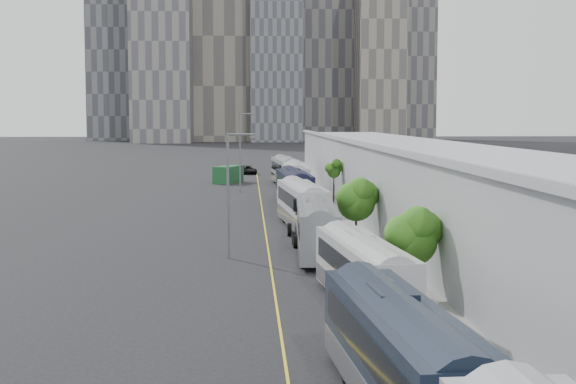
{
  "coord_description": "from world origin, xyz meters",
  "views": [
    {
      "loc": [
        -2.85,
        -4.83,
        9.24
      ],
      "look_at": [
        0.48,
        62.65,
        3.0
      ],
      "focal_mm": 50.0,
      "sensor_mm": 36.0,
      "label": 1
    }
  ],
  "objects": [
    {
      "name": "street_lamp_near",
      "position": [
        -4.01,
        47.64,
        4.82
      ],
      "size": [
        2.04,
        0.22,
        8.29
      ],
      "color": "#59595E",
      "rests_on": "ground"
    },
    {
      "name": "tree_3",
      "position": [
        6.1,
        78.84,
        3.77
      ],
      "size": [
        1.39,
        1.39,
        4.55
      ],
      "color": "black",
      "rests_on": "ground"
    },
    {
      "name": "skyline",
      "position": [
        -2.9,
        324.16,
        50.85
      ],
      "size": [
        145.0,
        64.0,
        120.0
      ],
      "color": "slate",
      "rests_on": "ground"
    },
    {
      "name": "lane_line",
      "position": [
        -1.5,
        55.0,
        0.01
      ],
      "size": [
        0.12,
        160.0,
        0.02
      ],
      "primitive_type": "cube",
      "color": "gold",
      "rests_on": "ground"
    },
    {
      "name": "bus_2",
      "position": [
        2.69,
        33.33,
        1.48
      ],
      "size": [
        3.61,
        12.22,
        3.52
      ],
      "rotation": [
        0.0,
        0.0,
        0.1
      ],
      "color": "#B6B6B8",
      "rests_on": "ground"
    },
    {
      "name": "bus_6",
      "position": [
        2.74,
        89.46,
        1.69
      ],
      "size": [
        3.05,
        13.71,
        3.99
      ],
      "rotation": [
        0.0,
        0.0,
        -0.02
      ],
      "color": "silver",
      "rests_on": "ground"
    },
    {
      "name": "bus_5",
      "position": [
        1.84,
        77.28,
        1.67
      ],
      "size": [
        3.31,
        13.64,
        3.96
      ],
      "rotation": [
        0.0,
        0.0,
        0.04
      ],
      "color": "black",
      "rests_on": "ground"
    },
    {
      "name": "bus_3",
      "position": [
        1.71,
        48.45,
        1.55
      ],
      "size": [
        3.11,
        12.67,
        3.67
      ],
      "rotation": [
        0.0,
        0.0,
        -0.05
      ],
      "color": "slate",
      "rests_on": "ground"
    },
    {
      "name": "bus_7",
      "position": [
        2.28,
        105.53,
        1.66
      ],
      "size": [
        3.7,
        13.61,
        3.93
      ],
      "rotation": [
        0.0,
        0.0,
        0.07
      ],
      "color": "gray",
      "rests_on": "ground"
    },
    {
      "name": "bus_4",
      "position": [
        1.67,
        62.28,
        1.65
      ],
      "size": [
        3.76,
        13.55,
        3.91
      ],
      "rotation": [
        0.0,
        0.0,
        0.08
      ],
      "color": "silver",
      "rests_on": "ground"
    },
    {
      "name": "depot",
      "position": [
        12.99,
        55.0,
        3.51
      ],
      "size": [
        12.45,
        160.4,
        7.2
      ],
      "color": "gray",
      "rests_on": "ground"
    },
    {
      "name": "shipping_container",
      "position": [
        -5.74,
        109.76,
        1.21
      ],
      "size": [
        4.39,
        6.31,
        2.42
      ],
      "primitive_type": "cube",
      "rotation": [
        0.0,
        0.0,
        -0.37
      ],
      "color": "#144320",
      "rests_on": "ground"
    },
    {
      "name": "bus_1",
      "position": [
        1.81,
        19.17,
        1.57
      ],
      "size": [
        3.52,
        12.85,
        3.71
      ],
      "rotation": [
        0.0,
        0.0,
        0.08
      ],
      "color": "black",
      "rests_on": "ground"
    },
    {
      "name": "suv",
      "position": [
        -3.0,
        127.74,
        0.7
      ],
      "size": [
        3.44,
        5.42,
        1.39
      ],
      "primitive_type": "imported",
      "rotation": [
        0.0,
        0.0,
        0.24
      ],
      "color": "black",
      "rests_on": "ground"
    },
    {
      "name": "sidewalk",
      "position": [
        9.0,
        55.0,
        0.06
      ],
      "size": [
        10.0,
        170.0,
        0.12
      ],
      "primitive_type": "cube",
      "color": "gray",
      "rests_on": "ground"
    },
    {
      "name": "tree_1",
      "position": [
        5.47,
        35.4,
        3.38
      ],
      "size": [
        2.65,
        2.65,
        4.72
      ],
      "color": "black",
      "rests_on": "ground"
    },
    {
      "name": "street_lamp_far",
      "position": [
        -3.73,
        94.68,
        5.63
      ],
      "size": [
        2.04,
        0.22,
        9.86
      ],
      "color": "#59595E",
      "rests_on": "ground"
    },
    {
      "name": "tree_2",
      "position": [
        5.31,
        55.31,
        3.32
      ],
      "size": [
        2.92,
        2.92,
        4.79
      ],
      "color": "black",
      "rests_on": "ground"
    }
  ]
}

